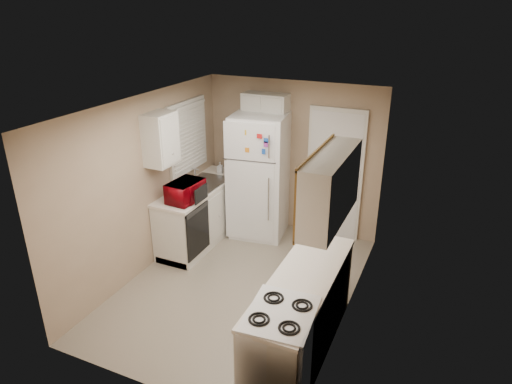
% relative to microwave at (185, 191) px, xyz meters
% --- Properties ---
extents(floor, '(3.80, 3.80, 0.00)m').
position_rel_microwave_xyz_m(floor, '(1.00, -0.35, -1.05)').
color(floor, '#A89B88').
rests_on(floor, ground).
extents(ceiling, '(3.80, 3.80, 0.00)m').
position_rel_microwave_xyz_m(ceiling, '(1.00, -0.35, 1.35)').
color(ceiling, white).
rests_on(ceiling, floor).
extents(wall_left, '(3.80, 3.80, 0.00)m').
position_rel_microwave_xyz_m(wall_left, '(-0.40, -0.35, 0.15)').
color(wall_left, tan).
rests_on(wall_left, floor).
extents(wall_right, '(3.80, 3.80, 0.00)m').
position_rel_microwave_xyz_m(wall_right, '(2.40, -0.35, 0.15)').
color(wall_right, tan).
rests_on(wall_right, floor).
extents(wall_back, '(2.80, 2.80, 0.00)m').
position_rel_microwave_xyz_m(wall_back, '(1.00, 1.55, 0.15)').
color(wall_back, tan).
rests_on(wall_back, floor).
extents(wall_front, '(2.80, 2.80, 0.00)m').
position_rel_microwave_xyz_m(wall_front, '(1.00, -2.25, 0.15)').
color(wall_front, tan).
rests_on(wall_front, floor).
extents(left_counter, '(0.60, 1.80, 0.90)m').
position_rel_microwave_xyz_m(left_counter, '(-0.10, 0.55, -0.60)').
color(left_counter, silver).
rests_on(left_counter, floor).
extents(dishwasher, '(0.03, 0.58, 0.72)m').
position_rel_microwave_xyz_m(dishwasher, '(0.19, -0.05, -0.56)').
color(dishwasher, black).
rests_on(dishwasher, floor).
extents(sink, '(0.54, 0.74, 0.16)m').
position_rel_microwave_xyz_m(sink, '(-0.10, 0.70, -0.19)').
color(sink, gray).
rests_on(sink, left_counter).
extents(microwave, '(0.54, 0.32, 0.35)m').
position_rel_microwave_xyz_m(microwave, '(0.00, 0.00, 0.00)').
color(microwave, '#95040F').
rests_on(microwave, left_counter).
extents(soap_bottle, '(0.09, 0.09, 0.18)m').
position_rel_microwave_xyz_m(soap_bottle, '(-0.09, 1.18, -0.05)').
color(soap_bottle, white).
rests_on(soap_bottle, left_counter).
extents(window_blinds, '(0.10, 0.98, 1.08)m').
position_rel_microwave_xyz_m(window_blinds, '(-0.36, 0.70, 0.55)').
color(window_blinds, silver).
rests_on(window_blinds, wall_left).
extents(upper_cabinet_left, '(0.30, 0.45, 0.70)m').
position_rel_microwave_xyz_m(upper_cabinet_left, '(-0.25, -0.13, 0.75)').
color(upper_cabinet_left, silver).
rests_on(upper_cabinet_left, wall_left).
extents(refrigerator, '(0.90, 0.88, 1.94)m').
position_rel_microwave_xyz_m(refrigerator, '(0.62, 1.15, -0.08)').
color(refrigerator, white).
rests_on(refrigerator, floor).
extents(cabinet_over_fridge, '(0.70, 0.30, 0.40)m').
position_rel_microwave_xyz_m(cabinet_over_fridge, '(0.60, 1.40, 0.95)').
color(cabinet_over_fridge, silver).
rests_on(cabinet_over_fridge, wall_back).
extents(interior_door, '(0.86, 0.06, 2.08)m').
position_rel_microwave_xyz_m(interior_door, '(1.70, 1.51, -0.03)').
color(interior_door, white).
rests_on(interior_door, floor).
extents(right_counter, '(0.60, 2.00, 0.90)m').
position_rel_microwave_xyz_m(right_counter, '(2.10, -1.15, -0.60)').
color(right_counter, silver).
rests_on(right_counter, floor).
extents(stove, '(0.65, 0.77, 0.89)m').
position_rel_microwave_xyz_m(stove, '(2.11, -1.78, -0.61)').
color(stove, white).
rests_on(stove, floor).
extents(upper_cabinet_right, '(0.30, 1.20, 0.70)m').
position_rel_microwave_xyz_m(upper_cabinet_right, '(2.25, -0.85, 0.75)').
color(upper_cabinet_right, silver).
rests_on(upper_cabinet_right, wall_right).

